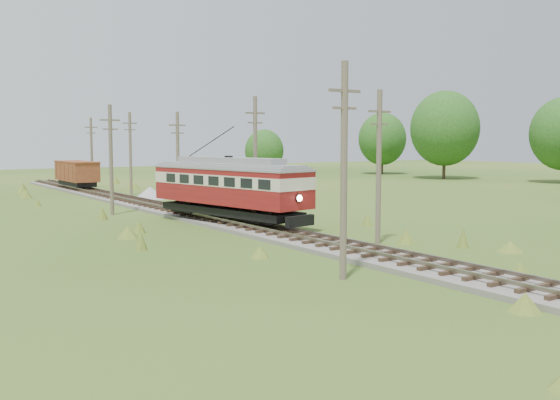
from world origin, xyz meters
TOP-DOWN VIEW (x-y plane):
  - railbed_main at (0.00, 34.00)m, footprint 3.60×96.00m
  - streetcar at (0.00, 29.25)m, footprint 5.43×13.74m
  - gondola at (0.00, 65.46)m, footprint 2.87×8.77m
  - gravel_pile at (3.50, 51.47)m, footprint 3.33×3.54m
  - utility_pole_r_2 at (3.30, 18.00)m, footprint 1.60×0.30m
  - utility_pole_r_3 at (3.20, 31.00)m, footprint 1.60×0.30m
  - utility_pole_r_4 at (3.00, 44.00)m, footprint 1.60×0.30m
  - utility_pole_r_5 at (3.40, 57.00)m, footprint 1.60×0.30m
  - utility_pole_r_6 at (3.20, 70.00)m, footprint 1.60×0.30m
  - utility_pole_l_a at (-4.20, 12.00)m, footprint 1.60×0.30m
  - utility_pole_l_b at (-4.50, 40.00)m, footprint 1.60×0.30m
  - tree_right_4 at (54.00, 58.00)m, footprint 10.50×10.50m
  - tree_right_5 at (56.00, 74.00)m, footprint 8.40×8.40m
  - tree_mid_b at (30.00, 72.00)m, footprint 5.88×5.88m

SIDE VIEW (x-z plane):
  - railbed_main at x=0.00m, z-range -0.09..0.48m
  - gravel_pile at x=3.50m, z-range -0.04..1.17m
  - gondola at x=0.00m, z-range 0.68..3.59m
  - streetcar at x=0.00m, z-range -0.27..5.93m
  - utility_pole_r_4 at x=3.00m, z-range 0.12..8.52m
  - tree_mid_b at x=30.00m, z-range 0.54..8.12m
  - utility_pole_r_2 at x=3.30m, z-range 0.12..8.72m
  - utility_pole_l_b at x=-4.50m, z-range 0.12..8.72m
  - utility_pole_r_6 at x=3.20m, z-range 0.12..8.82m
  - utility_pole_r_5 at x=3.40m, z-range 0.13..9.03m
  - utility_pole_r_3 at x=3.20m, z-range 0.13..9.13m
  - utility_pole_l_a at x=-4.20m, z-range 0.13..9.13m
  - tree_right_5 at x=56.00m, z-range 0.78..11.60m
  - tree_right_4 at x=54.00m, z-range 0.98..14.51m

